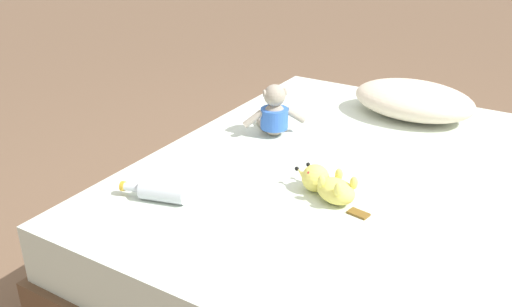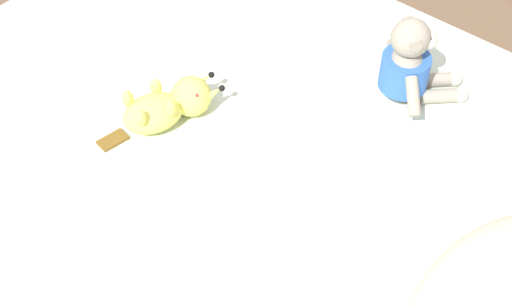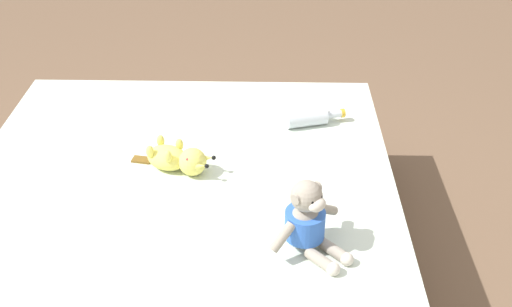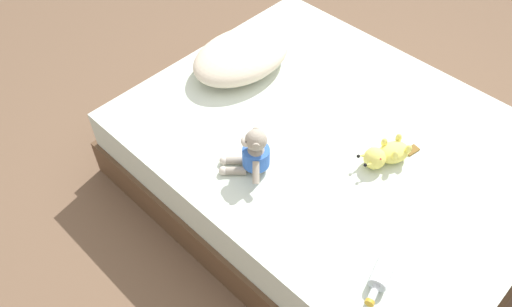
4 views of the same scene
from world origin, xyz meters
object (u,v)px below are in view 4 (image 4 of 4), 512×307
Objects in this scene: bed at (331,163)px; glass_bottle at (383,271)px; pillow at (241,56)px; plush_monkey at (253,154)px; plush_yellow_creature at (386,154)px.

bed is 8.03× the size of glass_bottle.
plush_monkey reaches higher than pillow.
bed is 7.76× the size of plush_monkey.
bed is 0.55m from plush_monkey.
bed is at bearing -92.41° from pillow.
bed is 3.35× the size of pillow.
plush_monkey reaches higher than plush_yellow_creature.
pillow is 0.94m from plush_yellow_creature.
plush_yellow_creature is (-0.02, -0.94, -0.04)m from pillow.
glass_bottle reaches higher than bed.
glass_bottle is at bearing -93.19° from plush_monkey.
pillow is 1.36m from glass_bottle.
pillow is 0.71m from plush_monkey.
plush_yellow_creature is at bearing 33.98° from glass_bottle.
plush_yellow_creature reaches higher than bed.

